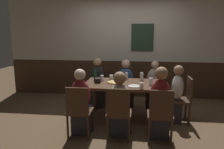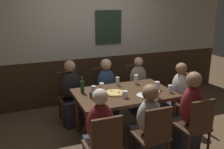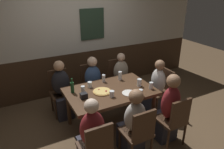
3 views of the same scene
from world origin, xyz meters
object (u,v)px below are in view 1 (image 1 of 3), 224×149
(person_left_far, at_px, (97,86))
(tumbler_short, at_px, (118,83))
(beer_bottle_green, at_px, (95,75))
(pint_glass_stout, at_px, (102,79))
(person_left_near, at_px, (81,107))
(beer_glass_tall, at_px, (126,76))
(chair_right_near, at_px, (160,112))
(pint_glass_amber, at_px, (158,85))
(pint_glass_pale, at_px, (111,78))
(chair_right_far, at_px, (154,85))
(tumbler_water, at_px, (151,82))
(chair_head_east, at_px, (183,97))
(person_mid_far, at_px, (125,87))
(chair_mid_near, at_px, (119,111))
(person_head_east, at_px, (174,98))
(person_right_far, at_px, (154,89))
(chair_mid_far, at_px, (126,84))
(chair_left_near, at_px, (79,109))
(dining_table, at_px, (123,87))
(chair_left_far, at_px, (99,84))
(person_mid_near, at_px, (120,109))
(pizza, at_px, (115,82))
(person_right_near, at_px, (160,108))
(plate_white_large, at_px, (134,86))
(highball_clear, at_px, (142,77))
(condiment_caddy, at_px, (98,81))

(person_left_far, xyz_separation_m, tumbler_short, (0.58, -0.94, 0.31))
(beer_bottle_green, bearing_deg, pint_glass_stout, -27.13)
(person_left_near, height_order, beer_glass_tall, person_left_near)
(chair_right_near, distance_m, person_left_near, 1.32)
(pint_glass_amber, distance_m, pint_glass_stout, 1.16)
(pint_glass_pale, bearing_deg, tumbler_short, -68.12)
(pint_glass_amber, bearing_deg, chair_right_far, 89.74)
(tumbler_water, relative_size, pint_glass_pale, 1.33)
(chair_head_east, xyz_separation_m, person_mid_far, (-1.16, 0.73, -0.03))
(chair_right_near, distance_m, chair_mid_near, 0.65)
(person_head_east, distance_m, person_right_far, 0.80)
(chair_mid_far, relative_size, pint_glass_pale, 8.63)
(chair_right_near, xyz_separation_m, chair_left_near, (-1.31, 0.00, 0.00))
(dining_table, bearing_deg, person_mid_far, 90.00)
(chair_left_far, height_order, tumbler_short, chair_left_far)
(person_mid_near, bearing_deg, chair_mid_far, 90.00)
(chair_mid_far, relative_size, pizza, 2.85)
(person_right_near, bearing_deg, person_mid_near, 179.71)
(pint_glass_amber, relative_size, plate_white_large, 0.51)
(beer_bottle_green, bearing_deg, tumbler_short, -39.25)
(pint_glass_pale, bearing_deg, dining_table, -44.08)
(chair_left_near, distance_m, person_right_near, 1.32)
(chair_right_near, xyz_separation_m, person_head_east, (0.34, 0.89, -0.03))
(dining_table, relative_size, person_left_near, 1.31)
(pint_glass_amber, bearing_deg, person_mid_near, -145.11)
(chair_left_near, xyz_separation_m, beer_glass_tall, (0.70, 1.24, 0.31))
(pint_glass_amber, bearing_deg, pint_glass_pale, 149.63)
(chair_mid_near, relative_size, tumbler_water, 6.48)
(chair_left_far, distance_m, beer_glass_tall, 0.94)
(person_head_east, height_order, pint_glass_stout, person_head_east)
(person_mid_far, bearing_deg, highball_clear, -50.32)
(chair_right_far, height_order, person_right_far, person_right_far)
(condiment_caddy, bearing_deg, chair_right_far, 39.44)
(chair_head_east, distance_m, person_right_far, 0.89)
(tumbler_water, height_order, beer_glass_tall, beer_glass_tall)
(person_left_near, xyz_separation_m, tumbler_short, (0.58, 0.52, 0.31))
(dining_table, height_order, chair_mid_far, chair_mid_far)
(highball_clear, bearing_deg, condiment_caddy, -157.76)
(chair_left_far, xyz_separation_m, person_left_near, (0.00, -1.62, -0.02))
(person_head_east, xyz_separation_m, person_left_near, (-1.65, -0.73, 0.01))
(person_right_far, distance_m, highball_clear, 0.63)
(person_left_near, bearing_deg, condiment_caddy, 76.93)
(chair_right_near, relative_size, chair_left_far, 1.00)
(chair_left_near, relative_size, person_right_near, 0.73)
(pint_glass_amber, bearing_deg, person_head_east, 38.66)
(person_left_far, relative_size, beer_bottle_green, 4.39)
(person_mid_far, relative_size, tumbler_water, 8.10)
(person_right_near, bearing_deg, pizza, 137.60)
(beer_bottle_green, bearing_deg, pint_glass_pale, 8.80)
(dining_table, xyz_separation_m, pint_glass_stout, (-0.44, 0.13, 0.13))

